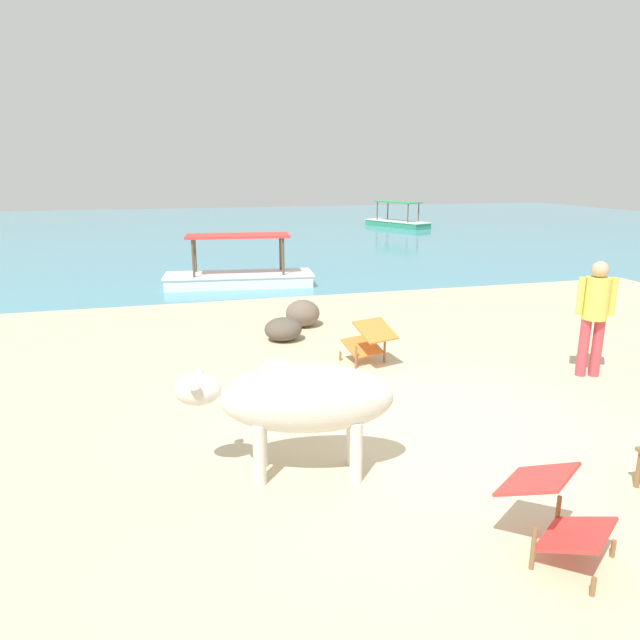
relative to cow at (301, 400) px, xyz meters
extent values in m
cube|color=#CCB78E|center=(1.63, 0.60, -0.77)|extent=(18.00, 14.00, 0.04)
cube|color=teal|center=(1.63, 22.60, -0.79)|extent=(60.00, 36.00, 0.03)
cylinder|color=beige|center=(-0.41, -0.08, -0.46)|extent=(0.12, 0.12, 0.59)
cylinder|color=beige|center=(-0.34, 0.24, -0.46)|extent=(0.12, 0.12, 0.59)
cylinder|color=beige|center=(0.45, -0.27, -0.46)|extent=(0.12, 0.12, 0.59)
cylinder|color=beige|center=(0.52, 0.06, -0.46)|extent=(0.12, 0.12, 0.59)
ellipsoid|color=beige|center=(0.06, -0.01, 0.01)|extent=(1.69, 0.93, 0.64)
ellipsoid|color=beige|center=(-0.92, 0.20, 0.12)|extent=(0.47, 0.34, 0.30)
cone|color=beige|center=(-0.95, 0.05, 0.24)|extent=(0.13, 0.13, 0.11)
cone|color=beige|center=(-0.88, 0.35, 0.24)|extent=(0.13, 0.13, 0.11)
ellipsoid|color=beige|center=(-0.22, 0.05, 0.28)|extent=(0.35, 0.31, 0.21)
cylinder|color=brown|center=(2.89, -1.03, -0.58)|extent=(0.05, 0.05, 0.35)
cylinder|color=brown|center=(1.96, -1.78, -0.68)|extent=(0.04, 0.04, 0.14)
cylinder|color=brown|center=(1.53, -2.07, -0.68)|extent=(0.04, 0.04, 0.14)
cylinder|color=brown|center=(1.72, -1.44, -0.58)|extent=(0.04, 0.04, 0.34)
cylinder|color=brown|center=(1.30, -1.73, -0.58)|extent=(0.04, 0.04, 0.34)
cube|color=red|center=(1.63, -1.76, -0.51)|extent=(0.67, 0.65, 0.21)
cube|color=red|center=(1.45, -1.50, -0.19)|extent=(0.69, 0.68, 0.23)
cylinder|color=brown|center=(1.33, 3.06, -0.68)|extent=(0.04, 0.04, 0.14)
cylinder|color=brown|center=(1.83, 3.20, -0.68)|extent=(0.04, 0.04, 0.14)
cylinder|color=brown|center=(1.44, 2.66, -0.58)|extent=(0.04, 0.04, 0.34)
cylinder|color=brown|center=(1.94, 2.81, -0.58)|extent=(0.04, 0.04, 0.34)
cube|color=orange|center=(1.63, 2.93, -0.51)|extent=(0.62, 0.56, 0.21)
cube|color=orange|center=(1.72, 2.63, -0.19)|extent=(0.63, 0.59, 0.23)
cylinder|color=#CC3D47|center=(4.40, 1.57, -0.34)|extent=(0.14, 0.14, 0.82)
cylinder|color=#CC3D47|center=(4.57, 1.50, -0.34)|extent=(0.14, 0.14, 0.82)
cylinder|color=#DBC64C|center=(4.49, 1.53, 0.36)|extent=(0.32, 0.32, 0.58)
cylinder|color=#DBC64C|center=(4.29, 1.61, 0.38)|extent=(0.09, 0.09, 0.52)
cylinder|color=#DBC64C|center=(4.69, 1.46, 0.38)|extent=(0.09, 0.09, 0.52)
sphere|color=tan|center=(4.49, 1.53, 0.76)|extent=(0.22, 0.22, 0.22)
ellipsoid|color=#6B5B4C|center=(1.24, 5.12, -0.51)|extent=(0.87, 0.88, 0.49)
ellipsoid|color=brown|center=(0.70, 4.31, -0.56)|extent=(0.67, 0.63, 0.40)
cube|color=white|center=(0.60, 9.32, -0.64)|extent=(3.70, 1.49, 0.28)
cube|color=white|center=(0.60, 9.32, -0.48)|extent=(3.78, 1.55, 0.04)
cylinder|color=brown|center=(-0.51, 9.06, -0.02)|extent=(0.06, 0.06, 0.95)
cylinder|color=brown|center=(-0.43, 9.82, -0.02)|extent=(0.06, 0.06, 0.95)
cylinder|color=brown|center=(1.64, 8.82, -0.02)|extent=(0.06, 0.06, 0.95)
cylinder|color=brown|center=(1.72, 9.59, -0.02)|extent=(0.06, 0.06, 0.95)
cube|color=red|center=(0.60, 9.32, 0.48)|extent=(2.61, 1.20, 0.06)
cube|color=#338E66|center=(10.40, 22.56, -0.64)|extent=(2.43, 3.74, 0.28)
cube|color=white|center=(10.40, 22.56, -0.48)|extent=(2.51, 3.83, 0.04)
cylinder|color=brown|center=(11.18, 21.72, -0.02)|extent=(0.06, 0.06, 0.95)
cylinder|color=brown|center=(10.48, 21.41, -0.02)|extent=(0.06, 0.06, 0.95)
cylinder|color=brown|center=(10.33, 23.70, -0.02)|extent=(0.06, 0.06, 0.95)
cylinder|color=brown|center=(9.62, 23.40, -0.02)|extent=(0.06, 0.06, 0.95)
cube|color=#339356|center=(10.40, 22.56, 0.48)|extent=(1.85, 2.68, 0.06)
camera|label=1|loc=(-1.09, -4.70, 2.04)|focal=31.71mm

